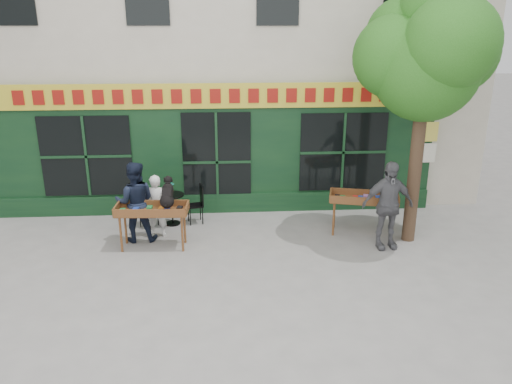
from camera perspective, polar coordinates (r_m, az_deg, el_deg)
ground at (r=10.86m, az=-4.40°, el=-6.66°), size 80.00×80.00×0.00m
building at (r=15.81m, az=-4.71°, el=19.78°), size 14.00×7.26×10.00m
street_tree at (r=11.01m, az=19.08°, el=14.94°), size 3.05×2.90×5.60m
book_cart_center at (r=10.88m, az=-11.79°, el=-2.25°), size 1.53×0.68×0.99m
dog at (r=10.64m, az=-10.12°, el=0.04°), size 0.37×0.61×0.60m
woman at (r=11.52m, az=-11.34°, el=-1.55°), size 0.55×0.37×1.46m
book_cart_right at (r=11.62m, az=12.20°, el=-0.94°), size 1.61×0.97×0.99m
man_right at (r=10.99m, az=14.79°, el=-1.48°), size 1.18×0.58×1.94m
bistro_table at (r=12.18m, az=-9.59°, el=-1.25°), size 0.60×0.60×0.76m
bistro_chair_left at (r=12.21m, az=-12.54°, el=-1.33°), size 0.50×0.50×0.95m
bistro_chair_right at (r=12.19m, az=-6.59°, el=-1.02°), size 0.44×0.43×0.95m
potted_plant at (r=12.06m, az=-9.69°, el=0.44°), size 0.19×0.16×0.31m
man_left at (r=11.31m, az=-13.64°, el=-1.11°), size 0.92×0.73×1.82m
chalkboard at (r=12.90m, az=-12.66°, el=-1.00°), size 0.58×0.26×0.79m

